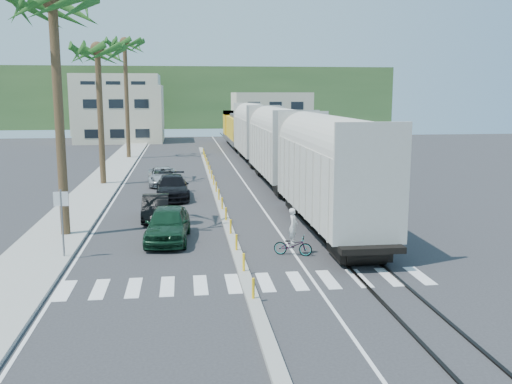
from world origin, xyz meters
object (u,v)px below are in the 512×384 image
(street_sign, at_px, (62,214))
(car_second, at_px, (156,208))
(cyclist, at_px, (293,241))
(car_lead, at_px, (168,224))

(street_sign, relative_size, car_second, 0.72)
(street_sign, bearing_deg, cyclist, -3.56)
(car_second, relative_size, cyclist, 2.01)
(car_lead, height_order, car_second, car_lead)
(street_sign, bearing_deg, car_lead, 30.67)
(car_second, bearing_deg, cyclist, -52.70)
(street_sign, xyz_separation_m, cyclist, (9.70, -0.60, -1.33))
(car_second, bearing_deg, car_lead, -81.55)
(cyclist, bearing_deg, car_second, 58.41)
(street_sign, relative_size, car_lead, 0.60)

